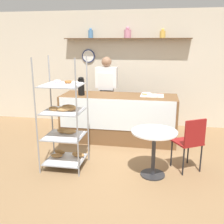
# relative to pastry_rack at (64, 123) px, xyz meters

# --- Properties ---
(ground_plane) EXTENTS (14.00, 14.00, 0.00)m
(ground_plane) POSITION_rel_pastry_rack_xyz_m (0.66, 0.15, -0.74)
(ground_plane) COLOR olive
(back_wall) EXTENTS (10.00, 0.30, 2.70)m
(back_wall) POSITION_rel_pastry_rack_xyz_m (0.66, 2.58, 0.62)
(back_wall) COLOR beige
(back_wall) RESTS_ON ground_plane
(display_counter) EXTENTS (2.32, 0.78, 0.94)m
(display_counter) POSITION_rel_pastry_rack_xyz_m (0.66, 1.35, -0.27)
(display_counter) COLOR brown
(display_counter) RESTS_ON ground_plane
(pastry_rack) EXTENTS (0.65, 0.60, 1.77)m
(pastry_rack) POSITION_rel_pastry_rack_xyz_m (0.00, 0.00, 0.00)
(pastry_rack) COLOR gray
(pastry_rack) RESTS_ON ground_plane
(person_worker) EXTENTS (0.47, 0.23, 1.67)m
(person_worker) POSITION_rel_pastry_rack_xyz_m (0.29, 1.96, 0.17)
(person_worker) COLOR #282833
(person_worker) RESTS_ON ground_plane
(cafe_table) EXTENTS (0.68, 0.68, 0.71)m
(cafe_table) POSITION_rel_pastry_rack_xyz_m (1.41, -0.06, -0.21)
(cafe_table) COLOR #262628
(cafe_table) RESTS_ON ground_plane
(cafe_chair) EXTENTS (0.52, 0.52, 0.87)m
(cafe_chair) POSITION_rel_pastry_rack_xyz_m (1.96, 0.17, -0.21)
(cafe_chair) COLOR black
(cafe_chair) RESTS_ON ground_plane
(coffee_carafe) EXTENTS (0.13, 0.13, 0.37)m
(coffee_carafe) POSITION_rel_pastry_rack_xyz_m (-0.09, 1.24, 0.38)
(coffee_carafe) COLOR black
(coffee_carafe) RESTS_ON display_counter
(donut_tray_counter) EXTENTS (0.45, 0.35, 0.05)m
(donut_tray_counter) POSITION_rel_pastry_rack_xyz_m (1.30, 1.44, 0.22)
(donut_tray_counter) COLOR white
(donut_tray_counter) RESTS_ON display_counter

